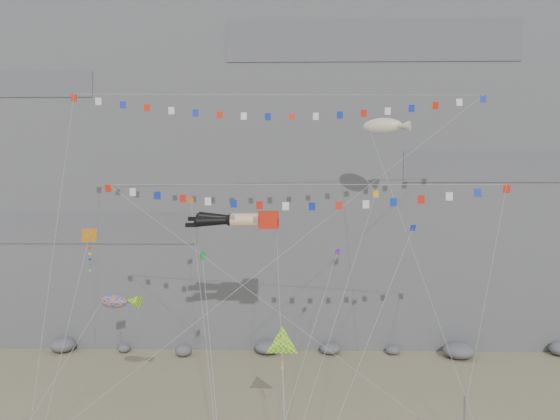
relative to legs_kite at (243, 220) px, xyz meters
name	(u,v)px	position (x,y,z in m)	size (l,w,h in m)	color
cliff	(273,112)	(1.32, 26.63, 11.25)	(80.00, 28.00, 50.00)	slate
talus_boulders	(268,347)	(1.32, 11.63, -13.15)	(60.00, 3.00, 1.20)	slate
legs_kite	(243,220)	(0.00, 0.00, 0.00)	(7.73, 15.66, 20.03)	red
flag_banner_upper	(280,95)	(2.65, 1.83, 9.42)	(31.27, 11.04, 29.48)	red
flag_banner_lower	(299,185)	(4.08, -3.01, 2.60)	(27.06, 5.23, 19.46)	red
harlequin_kite	(89,236)	(-9.96, -4.14, -0.80)	(2.81, 5.20, 14.04)	red
fish_windsock	(114,302)	(-8.55, -3.63, -5.35)	(6.43, 7.25, 11.42)	orange
delta_kite	(282,345)	(3.01, -6.61, -7.38)	(2.32, 6.67, 9.00)	yellow
blimp_windsock	(382,127)	(11.05, 5.23, 7.36)	(6.61, 14.45, 25.11)	beige
small_kite_a	(191,206)	(-4.27, 2.24, 0.94)	(4.87, 15.19, 21.36)	#FF5F15
small_kite_b	(336,256)	(6.96, 0.94, -2.80)	(5.42, 12.14, 16.79)	purple
small_kite_c	(203,259)	(-2.53, -3.10, -2.45)	(3.44, 11.22, 15.79)	green
small_kite_d	(374,198)	(9.87, 1.44, 1.54)	(7.75, 14.82, 22.22)	#F7B014
small_kite_e	(411,233)	(12.16, -0.98, -0.83)	(8.01, 10.22, 17.94)	#122CA5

